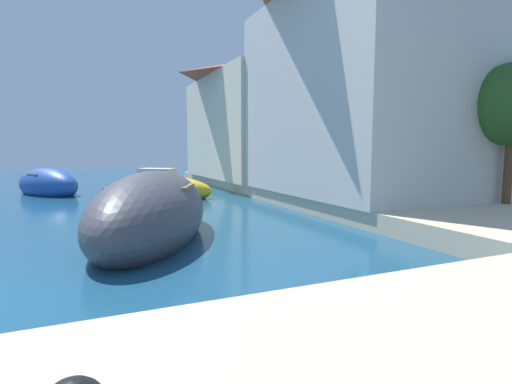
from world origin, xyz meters
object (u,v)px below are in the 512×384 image
at_px(moored_boat_1, 152,215).
at_px(moored_boat_7, 48,185).
at_px(moored_boat_9, 164,189).
at_px(waterfront_building_main, 365,80).
at_px(waterfront_building_annex, 263,117).

relative_size(moored_boat_1, moored_boat_7, 1.43).
distance_m(moored_boat_1, moored_boat_9, 8.09).
height_order(moored_boat_9, waterfront_building_main, waterfront_building_main).
bearing_deg(waterfront_building_main, moored_boat_7, 142.17).
relative_size(moored_boat_1, waterfront_building_main, 0.73).
bearing_deg(moored_boat_7, moored_boat_9, -156.47).
bearing_deg(moored_boat_7, waterfront_building_main, -158.34).
relative_size(moored_boat_9, waterfront_building_annex, 0.41).
relative_size(waterfront_building_main, waterfront_building_annex, 0.87).
bearing_deg(moored_boat_9, waterfront_building_main, -0.44).
height_order(moored_boat_7, waterfront_building_main, waterfront_building_main).
relative_size(moored_boat_1, moored_boat_9, 1.53).
height_order(moored_boat_9, waterfront_building_annex, waterfront_building_annex).
distance_m(moored_boat_7, moored_boat_9, 5.83).
bearing_deg(waterfront_building_annex, moored_boat_1, -125.14).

